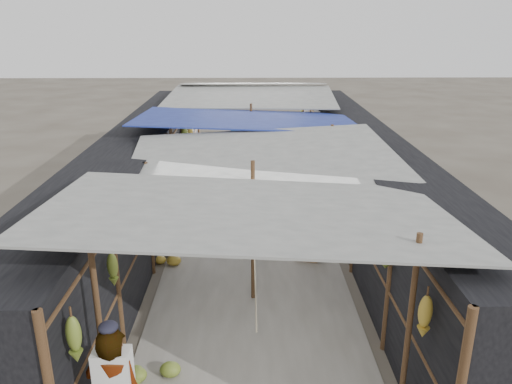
{
  "coord_description": "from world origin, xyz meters",
  "views": [
    {
      "loc": [
        -0.06,
        -4.96,
        4.8
      ],
      "look_at": [
        0.09,
        5.32,
        1.25
      ],
      "focal_mm": 35.0,
      "sensor_mm": 36.0,
      "label": 1
    }
  ],
  "objects_px": {
    "shopper_blue": "(259,219)",
    "crate_near": "(307,252)",
    "vendor_seated": "(307,217)",
    "black_basin": "(296,184)"
  },
  "relations": [
    {
      "from": "shopper_blue",
      "to": "vendor_seated",
      "type": "relative_size",
      "value": 1.72
    },
    {
      "from": "crate_near",
      "to": "vendor_seated",
      "type": "relative_size",
      "value": 0.56
    },
    {
      "from": "vendor_seated",
      "to": "black_basin",
      "type": "bearing_deg",
      "value": 153.42
    },
    {
      "from": "crate_near",
      "to": "shopper_blue",
      "type": "distance_m",
      "value": 1.24
    },
    {
      "from": "black_basin",
      "to": "vendor_seated",
      "type": "height_order",
      "value": "vendor_seated"
    },
    {
      "from": "black_basin",
      "to": "shopper_blue",
      "type": "distance_m",
      "value": 4.67
    },
    {
      "from": "shopper_blue",
      "to": "crate_near",
      "type": "bearing_deg",
      "value": -12.37
    },
    {
      "from": "shopper_blue",
      "to": "vendor_seated",
      "type": "xyz_separation_m",
      "value": [
        1.13,
        0.91,
        -0.32
      ]
    },
    {
      "from": "black_basin",
      "to": "vendor_seated",
      "type": "relative_size",
      "value": 0.66
    },
    {
      "from": "crate_near",
      "to": "vendor_seated",
      "type": "xyz_separation_m",
      "value": [
        0.13,
        1.29,
        0.3
      ]
    }
  ]
}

